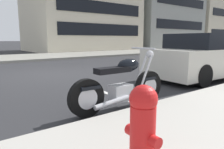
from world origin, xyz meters
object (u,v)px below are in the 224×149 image
object	(u,v)px
parked_motorcycle	(122,86)
parked_car_second_in_row	(207,57)
car_opposite_curb	(203,45)
fire_hydrant	(143,127)

from	to	relation	value
parked_motorcycle	parked_car_second_in_row	world-z (taller)	parked_car_second_in_row
car_opposite_curb	fire_hydrant	world-z (taller)	car_opposite_curb
parked_motorcycle	fire_hydrant	bearing A→B (deg)	-124.35
car_opposite_curb	parked_motorcycle	bearing A→B (deg)	28.87
parked_car_second_in_row	fire_hydrant	distance (m)	6.06
parked_car_second_in_row	car_opposite_curb	xyz separation A→B (m)	(12.95, 7.58, 0.03)
parked_motorcycle	car_opposite_curb	world-z (taller)	car_opposite_curb
parked_motorcycle	fire_hydrant	size ratio (longest dim) A/B	2.72
parked_motorcycle	parked_car_second_in_row	distance (m)	4.39
parked_car_second_in_row	parked_motorcycle	bearing A→B (deg)	-166.60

